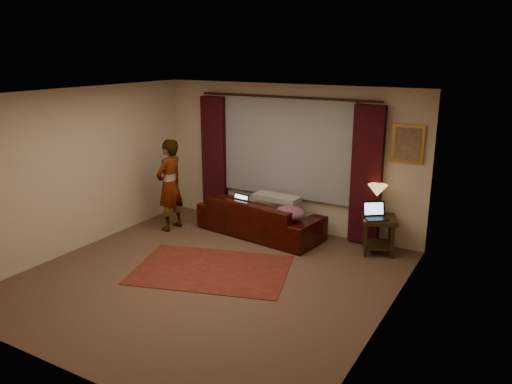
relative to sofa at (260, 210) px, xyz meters
The scene contains 20 objects.
floor 1.98m from the sofa, 83.28° to the right, with size 5.00×5.00×0.01m, color brown.
ceiling 2.88m from the sofa, 83.28° to the right, with size 5.00×5.00×0.02m, color silver.
wall_back 1.05m from the sofa, 69.00° to the left, with size 5.00×0.02×2.60m, color beige.
wall_front 4.50m from the sofa, 87.07° to the right, with size 5.00×0.02×2.60m, color beige.
wall_left 3.09m from the sofa, 139.94° to the right, with size 0.02×5.00×2.60m, color beige.
wall_right 3.44m from the sofa, 35.06° to the right, with size 0.02×5.00×2.60m, color beige.
sheer_curtain 1.19m from the sofa, 66.85° to the left, with size 2.50×0.05×1.80m, color gray.
drape_left 1.54m from the sofa, 159.46° to the left, with size 0.50×0.14×2.30m, color black.
drape_right 1.93m from the sofa, 15.47° to the left, with size 0.50×0.14×2.30m, color black.
curtain_rod 2.00m from the sofa, 64.72° to the left, with size 0.04×0.04×3.40m, color black.
picture_frame 2.72m from the sofa, 13.48° to the left, with size 0.50×0.04×0.60m, color #B08535.
sofa is the anchor object (origin of this frame).
throw_blanket 0.55m from the sofa, 35.43° to the left, with size 0.83×0.33×0.10m, color #9D9C95.
clothing_pile 0.74m from the sofa, 17.97° to the right, with size 0.53×0.41×0.22m, color #794156.
laptop_sofa 0.44m from the sofa, 155.88° to the right, with size 0.33×0.37×0.24m, color black, non-canonical shape.
area_rug 1.74m from the sofa, 86.27° to the right, with size 2.26×1.50×0.01m, color maroon.
end_table 2.08m from the sofa, ahead, with size 0.53×0.53×0.61m, color black.
tiffany_lamp 2.03m from the sofa, ahead, with size 0.31×0.31×0.50m, color olive, non-canonical shape.
laptop_table 2.06m from the sofa, ahead, with size 0.35×0.38×0.25m, color black, non-canonical shape.
person 1.68m from the sofa, 159.94° to the right, with size 0.48×0.48×1.65m, color #9D9C95.
Camera 1 is at (3.85, -5.35, 3.15)m, focal length 35.00 mm.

